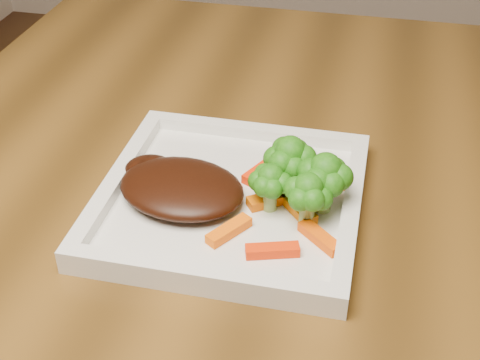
# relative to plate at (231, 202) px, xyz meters

# --- Properties ---
(plate) EXTENTS (0.27, 0.27, 0.01)m
(plate) POSITION_rel_plate_xyz_m (0.00, 0.00, 0.00)
(plate) COLOR white
(plate) RESTS_ON dining_table
(steak) EXTENTS (0.15, 0.13, 0.03)m
(steak) POSITION_rel_plate_xyz_m (-0.05, -0.01, 0.02)
(steak) COLOR black
(steak) RESTS_ON plate
(broccoli_0) EXTENTS (0.08, 0.08, 0.07)m
(broccoli_0) POSITION_rel_plate_xyz_m (0.06, 0.03, 0.04)
(broccoli_0) COLOR #206510
(broccoli_0) RESTS_ON plate
(broccoli_1) EXTENTS (0.08, 0.08, 0.06)m
(broccoli_1) POSITION_rel_plate_xyz_m (0.10, 0.00, 0.04)
(broccoli_1) COLOR #357713
(broccoli_1) RESTS_ON plate
(broccoli_2) EXTENTS (0.06, 0.06, 0.06)m
(broccoli_2) POSITION_rel_plate_xyz_m (0.08, -0.02, 0.04)
(broccoli_2) COLOR #135B0F
(broccoli_2) RESTS_ON plate
(broccoli_3) EXTENTS (0.05, 0.05, 0.06)m
(broccoli_3) POSITION_rel_plate_xyz_m (0.04, -0.01, 0.04)
(broccoli_3) COLOR #1F6210
(broccoli_3) RESTS_ON plate
(carrot_0) EXTENTS (0.05, 0.03, 0.01)m
(carrot_0) POSITION_rel_plate_xyz_m (0.06, -0.08, 0.01)
(carrot_0) COLOR #F22F03
(carrot_0) RESTS_ON plate
(carrot_1) EXTENTS (0.05, 0.04, 0.01)m
(carrot_1) POSITION_rel_plate_xyz_m (0.10, -0.05, 0.01)
(carrot_1) COLOR #EE5103
(carrot_1) RESTS_ON plate
(carrot_2) EXTENTS (0.04, 0.05, 0.01)m
(carrot_2) POSITION_rel_plate_xyz_m (0.01, -0.06, 0.01)
(carrot_2) COLOR #FF6204
(carrot_2) RESTS_ON plate
(carrot_3) EXTENTS (0.06, 0.02, 0.01)m
(carrot_3) POSITION_rel_plate_xyz_m (0.10, 0.04, 0.01)
(carrot_3) COLOR #FF6304
(carrot_3) RESTS_ON plate
(carrot_4) EXTENTS (0.04, 0.06, 0.01)m
(carrot_4) POSITION_rel_plate_xyz_m (0.03, 0.05, 0.01)
(carrot_4) COLOR #FF2C04
(carrot_4) RESTS_ON plate
(carrot_5) EXTENTS (0.05, 0.06, 0.01)m
(carrot_5) POSITION_rel_plate_xyz_m (0.07, -0.01, 0.01)
(carrot_5) COLOR #D56603
(carrot_5) RESTS_ON plate
(carrot_6) EXTENTS (0.06, 0.05, 0.01)m
(carrot_6) POSITION_rel_plate_xyz_m (0.05, 0.00, 0.01)
(carrot_6) COLOR #E15F03
(carrot_6) RESTS_ON plate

